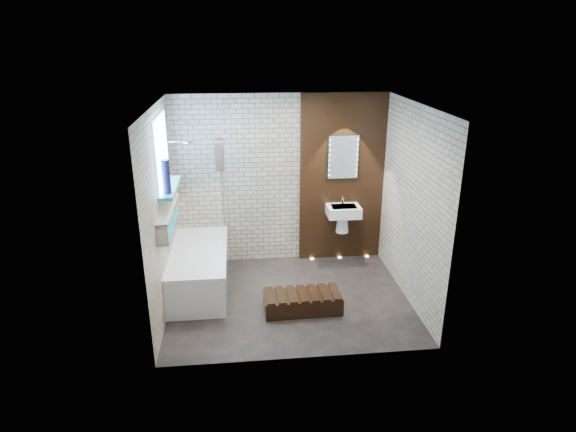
{
  "coord_description": "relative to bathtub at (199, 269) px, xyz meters",
  "views": [
    {
      "loc": [
        -0.63,
        -5.8,
        3.4
      ],
      "look_at": [
        0.0,
        0.15,
        1.15
      ],
      "focal_mm": 30.45,
      "sensor_mm": 36.0,
      "label": 1
    }
  ],
  "objects": [
    {
      "name": "floor_uplights",
      "position": [
        2.17,
        0.75,
        -0.29
      ],
      "size": [
        0.96,
        0.06,
        0.01
      ],
      "color": "#FFD899",
      "rests_on": "ground"
    },
    {
      "name": "bath_screen",
      "position": [
        0.35,
        0.44,
        0.99
      ],
      "size": [
        0.01,
        0.78,
        1.4
      ],
      "primitive_type": "cube",
      "color": "white",
      "rests_on": "bathtub"
    },
    {
      "name": "clerestory_window",
      "position": [
        -0.34,
        -0.1,
        1.61
      ],
      "size": [
        0.18,
        1.0,
        0.94
      ],
      "color": "#7FADE0",
      "rests_on": "room_shell"
    },
    {
      "name": "bathtub",
      "position": [
        0.0,
        0.0,
        0.0
      ],
      "size": [
        0.79,
        1.74,
        0.7
      ],
      "color": "white",
      "rests_on": "ground"
    },
    {
      "name": "room_shell",
      "position": [
        1.22,
        -0.45,
        1.01
      ],
      "size": [
        3.24,
        3.2,
        2.6
      ],
      "color": "gray",
      "rests_on": "ground"
    },
    {
      "name": "washbasin",
      "position": [
        2.17,
        0.62,
        0.5
      ],
      "size": [
        0.5,
        0.36,
        0.58
      ],
      "color": "white",
      "rests_on": "walnut_panel"
    },
    {
      "name": "ground",
      "position": [
        1.22,
        -0.45,
        -0.29
      ],
      "size": [
        3.2,
        3.2,
        0.0
      ],
      "primitive_type": "plane",
      "color": "black",
      "rests_on": "ground"
    },
    {
      "name": "display_niche",
      "position": [
        -0.31,
        -0.3,
        0.91
      ],
      "size": [
        0.14,
        1.3,
        0.26
      ],
      "color": "teal",
      "rests_on": "room_shell"
    },
    {
      "name": "towel",
      "position": [
        0.35,
        0.31,
        1.56
      ],
      "size": [
        0.11,
        0.3,
        0.39
      ],
      "primitive_type": "cube",
      "color": "black",
      "rests_on": "bath_screen"
    },
    {
      "name": "shower_head",
      "position": [
        -0.08,
        0.5,
        1.71
      ],
      "size": [
        0.18,
        0.18,
        0.02
      ],
      "primitive_type": "cylinder",
      "color": "silver",
      "rests_on": "room_shell"
    },
    {
      "name": "led_mirror",
      "position": [
        2.17,
        0.78,
        1.36
      ],
      "size": [
        0.5,
        0.02,
        0.7
      ],
      "color": "black",
      "rests_on": "walnut_panel"
    },
    {
      "name": "niche_bottles",
      "position": [
        -0.31,
        -0.72,
        0.87
      ],
      "size": [
        0.06,
        0.15,
        0.13
      ],
      "color": "#B26C1B",
      "rests_on": "display_niche"
    },
    {
      "name": "walnut_step",
      "position": [
        1.37,
        -0.75,
        -0.18
      ],
      "size": [
        1.01,
        0.47,
        0.22
      ],
      "primitive_type": "cube",
      "rotation": [
        0.0,
        0.0,
        0.03
      ],
      "color": "black",
      "rests_on": "ground"
    },
    {
      "name": "sill_vases",
      "position": [
        -0.28,
        -0.42,
        1.47
      ],
      "size": [
        0.1,
        0.1,
        0.42
      ],
      "color": "#131234",
      "rests_on": "clerestory_window"
    },
    {
      "name": "walnut_panel",
      "position": [
        2.17,
        0.82,
        1.01
      ],
      "size": [
        1.3,
        0.06,
        2.6
      ],
      "primitive_type": "cube",
      "color": "black",
      "rests_on": "ground"
    }
  ]
}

